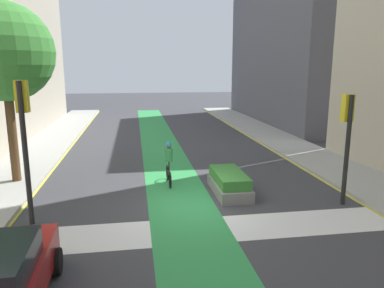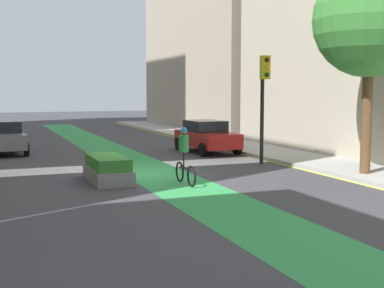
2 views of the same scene
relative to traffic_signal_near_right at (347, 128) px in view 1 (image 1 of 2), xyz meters
The scene contains 10 objects.
ground_plane 5.99m from the traffic_signal_near_right, behind, with size 120.00×120.00×0.00m, color #38383D.
bike_lane_paint 6.39m from the traffic_signal_near_right, behind, with size 2.40×60.00×0.01m, color #2D8C47.
crosswalk_band 6.13m from the traffic_signal_near_right, 164.93° to the right, with size 12.00×1.80×0.01m, color silver.
curb_stripe_left 11.63m from the traffic_signal_near_right, behind, with size 0.16×60.00×0.01m, color yellow.
curb_stripe_right 2.90m from the traffic_signal_near_right, 38.94° to the left, with size 0.16×60.00×0.01m, color yellow.
traffic_signal_near_right is the anchor object (origin of this frame).
traffic_signal_near_left 10.61m from the traffic_signal_near_right, behind, with size 0.35×0.52×4.45m.
cyclist_in_lane 6.94m from the traffic_signal_near_right, 152.75° to the left, with size 0.32×1.73×1.86m.
street_tree_near 13.27m from the traffic_signal_near_right, 161.16° to the left, with size 3.90×3.90×7.22m.
median_planter 4.72m from the traffic_signal_near_right, 156.03° to the left, with size 1.21×2.72×0.85m.
Camera 1 is at (-2.00, -12.05, 4.82)m, focal length 33.96 mm.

